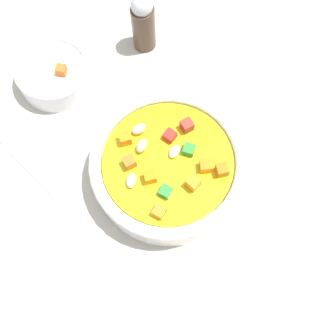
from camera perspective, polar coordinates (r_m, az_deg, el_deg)
name	(u,v)px	position (r cm, az deg, el deg)	size (l,w,h in cm)	color
ground_plane	(168,178)	(52.46, 0.00, -1.36)	(140.00, 140.00, 2.00)	#BAB2A0
soup_bowl_main	(168,167)	(48.82, -0.01, 0.14)	(18.05, 18.05, 6.12)	white
spoon	(57,199)	(51.90, -14.91, -4.07)	(18.00, 15.61, 0.92)	silver
side_bowl_small	(54,73)	(57.84, -15.31, 12.44)	(9.87, 9.87, 4.32)	white
pepper_shaker	(143,22)	(57.59, -3.42, 19.29)	(3.13, 3.13, 8.93)	#4C3828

